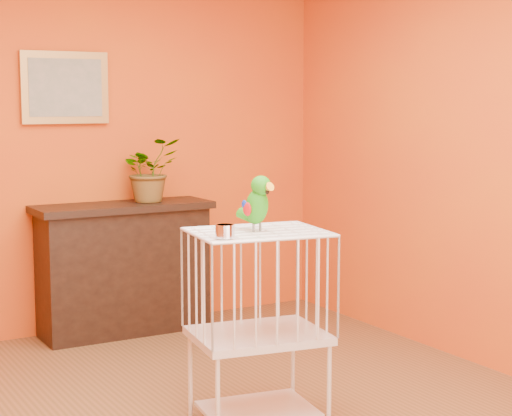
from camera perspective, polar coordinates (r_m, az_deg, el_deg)
room_shell at (r=4.09m, az=-3.11°, el=6.09°), size 4.50×4.50×4.50m
console_cabinet at (r=6.20m, az=-8.81°, el=-3.99°), size 1.26×0.45×0.94m
potted_plant at (r=6.23m, az=-7.26°, el=2.09°), size 0.47×0.51×0.36m
framed_picture at (r=6.15m, az=-12.61°, el=7.83°), size 0.62×0.04×0.50m
birdcage at (r=4.38m, az=0.14°, el=-7.84°), size 0.72×0.60×1.01m
feed_cup at (r=4.04m, az=-2.09°, el=-1.56°), size 0.09×0.09×0.06m
parrot at (r=4.27m, az=0.07°, el=0.37°), size 0.14×0.26×0.28m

